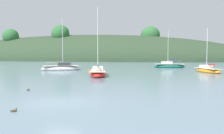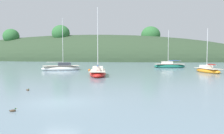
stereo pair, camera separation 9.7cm
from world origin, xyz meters
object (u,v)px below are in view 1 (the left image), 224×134
sailboat_teal_outer (169,66)px  duck_straggler (28,90)px  sailboat_cream_ketch (61,68)px  duck_lone_right (14,111)px  sailboat_blue_center (207,70)px  sailboat_red_portside (98,73)px  mooring_buoy_inner (89,70)px

sailboat_teal_outer → duck_straggler: size_ratio=20.98×
sailboat_cream_ketch → duck_straggler: sailboat_cream_ketch is taller
sailboat_teal_outer → duck_lone_right: size_ratio=21.66×
sailboat_cream_ketch → sailboat_teal_outer: (21.20, 11.72, -0.01)m
sailboat_blue_center → duck_lone_right: size_ratio=19.43×
sailboat_red_portside → mooring_buoy_inner: 10.14m
duck_straggler → sailboat_red_portside: bearing=77.6°
sailboat_cream_ketch → mooring_buoy_inner: size_ratio=19.08×
sailboat_cream_ketch → sailboat_red_portside: size_ratio=1.01×
sailboat_teal_outer → mooring_buoy_inner: 19.50m
sailboat_red_portside → duck_straggler: (-3.04, -13.81, -0.37)m
sailboat_cream_ketch → duck_straggler: (6.59, -23.19, -0.39)m
sailboat_teal_outer → duck_lone_right: 43.35m
sailboat_red_portside → duck_lone_right: (0.12, -20.72, -0.37)m
mooring_buoy_inner → duck_straggler: bearing=-87.7°
mooring_buoy_inner → duck_lone_right: (4.10, -30.05, -0.07)m
sailboat_cream_ketch → duck_lone_right: bearing=-72.0°
sailboat_teal_outer → mooring_buoy_inner: bearing=-142.9°
mooring_buoy_inner → sailboat_blue_center: bearing=-0.6°
sailboat_blue_center → sailboat_teal_outer: (-5.64, 11.98, 0.05)m
sailboat_red_portside → duck_lone_right: sailboat_red_portside is taller
sailboat_blue_center → duck_straggler: size_ratio=18.82×
sailboat_cream_ketch → sailboat_red_portside: 13.44m
sailboat_teal_outer → sailboat_blue_center: bearing=-64.8°
sailboat_teal_outer → duck_straggler: (-14.60, -34.90, -0.38)m
sailboat_cream_ketch → sailboat_blue_center: size_ratio=1.32×
sailboat_cream_ketch → mooring_buoy_inner: 5.66m
sailboat_teal_outer → mooring_buoy_inner: size_ratio=16.15×
sailboat_red_portside → mooring_buoy_inner: sailboat_red_portside is taller
sailboat_teal_outer → duck_lone_right: sailboat_teal_outer is taller
sailboat_red_portside → sailboat_teal_outer: sailboat_red_portside is taller
sailboat_red_portside → mooring_buoy_inner: bearing=113.1°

